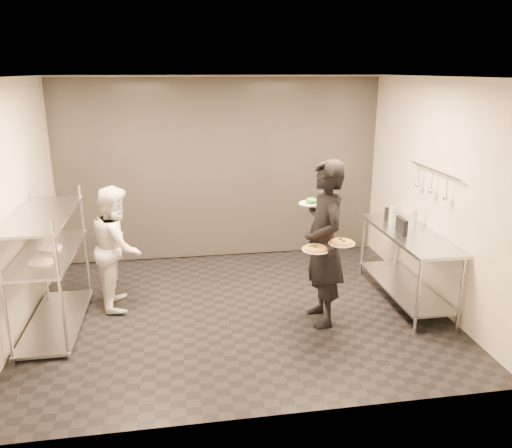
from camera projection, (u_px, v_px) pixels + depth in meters
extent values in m
cube|color=black|center=(238.00, 311.00, 6.21)|extent=(5.00, 4.00, 0.00)
cube|color=silver|center=(235.00, 77.00, 5.38)|extent=(5.00, 4.00, 0.00)
cube|color=beige|center=(221.00, 170.00, 7.68)|extent=(5.00, 0.00, 2.80)
cube|color=beige|center=(269.00, 266.00, 3.91)|extent=(5.00, 0.00, 2.80)
cube|color=beige|center=(9.00, 212.00, 5.41)|extent=(0.00, 4.00, 2.80)
cube|color=beige|center=(437.00, 194.00, 6.18)|extent=(0.00, 4.00, 2.80)
cube|color=white|center=(221.00, 170.00, 7.65)|extent=(4.90, 0.04, 2.74)
cylinder|color=silver|center=(3.00, 296.00, 4.89)|extent=(0.04, 0.04, 1.50)
cylinder|color=silver|center=(41.00, 244.00, 6.34)|extent=(0.04, 0.04, 1.50)
cylinder|color=silver|center=(60.00, 292.00, 4.98)|extent=(0.04, 0.04, 1.50)
cylinder|color=silver|center=(85.00, 242.00, 6.43)|extent=(0.04, 0.04, 1.50)
cube|color=#A2A8AB|center=(57.00, 321.00, 5.87)|extent=(0.60, 1.60, 0.03)
cube|color=#A2A8AB|center=(48.00, 253.00, 5.62)|extent=(0.60, 1.60, 0.03)
cube|color=#A2A8AB|center=(43.00, 215.00, 5.48)|extent=(0.60, 1.60, 0.03)
cylinder|color=silver|center=(40.00, 262.00, 5.28)|extent=(0.26, 0.26, 0.01)
cylinder|color=silver|center=(50.00, 248.00, 5.70)|extent=(0.26, 0.26, 0.01)
cylinder|color=silver|center=(418.00, 297.00, 5.56)|extent=(0.04, 0.04, 0.90)
cylinder|color=silver|center=(362.00, 246.00, 7.18)|extent=(0.04, 0.04, 0.90)
cylinder|color=silver|center=(461.00, 294.00, 5.64)|extent=(0.04, 0.04, 0.90)
cylinder|color=silver|center=(396.00, 244.00, 7.26)|extent=(0.04, 0.04, 0.90)
cube|color=#A2A8AB|center=(404.00, 286.00, 6.49)|extent=(0.57, 1.71, 0.03)
cube|color=#A2A8AB|center=(409.00, 234.00, 6.28)|extent=(0.60, 1.80, 0.04)
cylinder|color=silver|center=(435.00, 170.00, 6.08)|extent=(0.02, 1.20, 0.02)
cylinder|color=silver|center=(447.00, 187.00, 5.79)|extent=(0.01, 0.01, 0.22)
sphere|color=silver|center=(446.00, 198.00, 5.83)|extent=(0.07, 0.07, 0.07)
cylinder|color=silver|center=(432.00, 181.00, 6.12)|extent=(0.01, 0.01, 0.22)
sphere|color=silver|center=(431.00, 191.00, 6.16)|extent=(0.07, 0.07, 0.07)
cylinder|color=silver|center=(419.00, 175.00, 6.45)|extent=(0.01, 0.01, 0.22)
sphere|color=silver|center=(418.00, 185.00, 6.49)|extent=(0.07, 0.07, 0.07)
imported|color=black|center=(324.00, 244.00, 5.70)|extent=(0.49, 0.72, 1.94)
imported|color=white|center=(117.00, 247.00, 6.18)|extent=(0.62, 0.78, 1.54)
cylinder|color=silver|center=(316.00, 249.00, 5.43)|extent=(0.31, 0.31, 0.01)
cylinder|color=#C08945|center=(316.00, 248.00, 5.43)|extent=(0.27, 0.27, 0.02)
cylinder|color=#AA5516|center=(316.00, 247.00, 5.43)|extent=(0.24, 0.24, 0.01)
sphere|color=#175513|center=(316.00, 247.00, 5.42)|extent=(0.04, 0.04, 0.04)
cylinder|color=silver|center=(342.00, 243.00, 5.49)|extent=(0.30, 0.30, 0.01)
cylinder|color=#C08945|center=(342.00, 242.00, 5.49)|extent=(0.26, 0.26, 0.02)
cylinder|color=#AA5516|center=(342.00, 241.00, 5.49)|extent=(0.23, 0.23, 0.01)
sphere|color=#175513|center=(342.00, 241.00, 5.48)|extent=(0.04, 0.04, 0.04)
cylinder|color=silver|center=(311.00, 203.00, 5.85)|extent=(0.29, 0.29, 0.01)
ellipsoid|color=#1A5F17|center=(311.00, 201.00, 5.84)|extent=(0.13, 0.13, 0.07)
cube|color=black|center=(402.00, 226.00, 6.20)|extent=(0.07, 0.28, 0.20)
cylinder|color=gray|center=(392.00, 215.00, 6.54)|extent=(0.07, 0.07, 0.25)
cylinder|color=gray|center=(414.00, 218.00, 6.46)|extent=(0.07, 0.07, 0.23)
cylinder|color=black|center=(386.00, 214.00, 6.72)|extent=(0.05, 0.05, 0.19)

